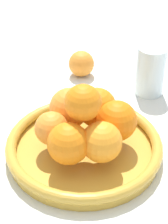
# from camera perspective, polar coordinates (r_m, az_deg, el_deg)

# --- Properties ---
(ground_plane) EXTENTS (4.00, 4.00, 0.00)m
(ground_plane) POSITION_cam_1_polar(r_m,az_deg,el_deg) (0.76, 0.00, -6.26)
(ground_plane) COLOR silver
(fruit_bowl) EXTENTS (0.31, 0.31, 0.04)m
(fruit_bowl) POSITION_cam_1_polar(r_m,az_deg,el_deg) (0.75, 0.00, -5.21)
(fruit_bowl) COLOR gold
(fruit_bowl) RESTS_ON ground_plane
(orange_pile) EXTENTS (0.20, 0.19, 0.13)m
(orange_pile) POSITION_cam_1_polar(r_m,az_deg,el_deg) (0.71, 0.34, -1.34)
(orange_pile) COLOR orange
(orange_pile) RESTS_ON fruit_bowl
(stray_orange) EXTENTS (0.07, 0.07, 0.07)m
(stray_orange) POSITION_cam_1_polar(r_m,az_deg,el_deg) (1.01, -0.40, 7.37)
(stray_orange) COLOR orange
(stray_orange) RESTS_ON ground_plane
(drinking_glass) EXTENTS (0.07, 0.07, 0.12)m
(drinking_glass) POSITION_cam_1_polar(r_m,az_deg,el_deg) (0.93, 10.09, 6.16)
(drinking_glass) COLOR silver
(drinking_glass) RESTS_ON ground_plane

